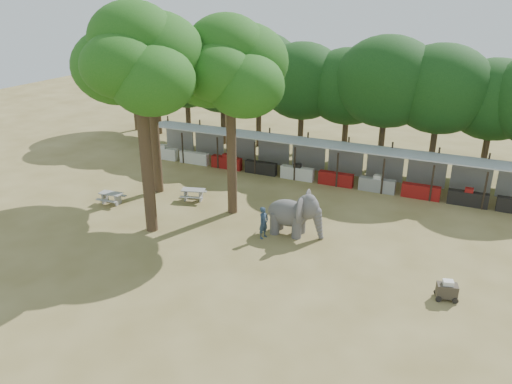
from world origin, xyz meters
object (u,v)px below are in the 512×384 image
at_px(handler, 264,223).
at_px(picnic_table_far, 193,193).
at_px(yard_tree_center, 138,60).
at_px(cart_front, 447,290).
at_px(yard_tree_back, 229,67).
at_px(yard_tree_left, 149,65).
at_px(elephant, 295,213).
at_px(picnic_table_near, 111,197).

relative_size(handler, picnic_table_far, 1.02).
bearing_deg(yard_tree_center, cart_front, -1.97).
distance_m(handler, picnic_table_far, 6.82).
bearing_deg(yard_tree_back, picnic_table_far, 171.90).
height_order(yard_tree_center, picnic_table_far, yard_tree_center).
height_order(yard_tree_left, elephant, yard_tree_left).
bearing_deg(elephant, picnic_table_near, -177.48).
distance_m(yard_tree_back, picnic_table_near, 11.13).
distance_m(yard_tree_back, handler, 8.65).
bearing_deg(handler, yard_tree_back, 65.61).
relative_size(yard_tree_back, picnic_table_far, 6.48).
bearing_deg(elephant, yard_tree_back, 161.58).
bearing_deg(yard_tree_center, elephant, 18.98).
distance_m(yard_tree_left, picnic_table_near, 8.46).
relative_size(elephant, cart_front, 3.01).
relative_size(picnic_table_near, picnic_table_far, 0.86).
bearing_deg(yard_tree_left, cart_front, -16.52).
height_order(elephant, picnic_table_far, elephant).
bearing_deg(yard_tree_left, yard_tree_center, -59.04).
bearing_deg(picnic_table_near, yard_tree_center, -26.65).
distance_m(yard_tree_left, cart_front, 20.96).
bearing_deg(cart_front, elephant, 145.15).
bearing_deg(yard_tree_back, picnic_table_near, -163.53).
distance_m(handler, cart_front, 9.72).
bearing_deg(yard_tree_left, elephant, -12.89).
xyz_separation_m(elephant, picnic_table_near, (-11.87, -0.76, -0.77)).
bearing_deg(cart_front, yard_tree_back, 146.47).
xyz_separation_m(picnic_table_near, picnic_table_far, (4.38, 2.59, 0.01)).
height_order(picnic_table_far, cart_front, cart_front).
relative_size(yard_tree_back, picnic_table_near, 7.52).
height_order(handler, picnic_table_far, handler).
bearing_deg(picnic_table_near, cart_front, -10.54).
bearing_deg(handler, picnic_table_far, 78.38).
distance_m(elephant, picnic_table_far, 7.76).
height_order(yard_tree_back, picnic_table_far, yard_tree_back).
distance_m(yard_tree_center, cart_front, 17.96).
bearing_deg(cart_front, picnic_table_near, 159.42).
height_order(picnic_table_near, picnic_table_far, picnic_table_far).
distance_m(yard_tree_left, yard_tree_center, 5.92).
relative_size(handler, cart_front, 1.67).
xyz_separation_m(yard_tree_left, picnic_table_far, (3.04, -0.58, -7.72)).
xyz_separation_m(yard_tree_back, handler, (3.18, -2.50, -7.65)).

